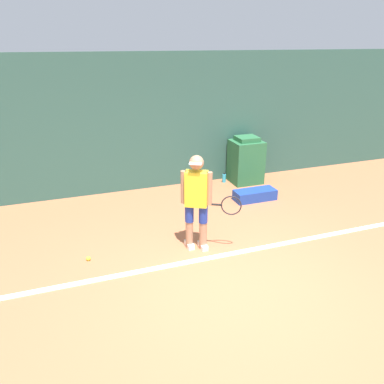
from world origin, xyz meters
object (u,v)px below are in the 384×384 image
(tennis_ball, at_px, (88,259))
(water_bottle, at_px, (224,178))
(tennis_player, at_px, (197,199))
(equipment_bag, at_px, (255,195))
(covered_chair, at_px, (246,161))

(tennis_ball, relative_size, water_bottle, 0.30)
(tennis_player, distance_m, tennis_ball, 1.89)
(water_bottle, bearing_deg, tennis_player, -122.16)
(tennis_player, xyz_separation_m, water_bottle, (1.64, 2.62, -0.75))
(tennis_ball, height_order, equipment_bag, equipment_bag)
(tennis_ball, xyz_separation_m, equipment_bag, (3.52, 1.25, 0.08))
(tennis_player, relative_size, equipment_bag, 1.76)
(tennis_ball, distance_m, covered_chair, 4.48)
(covered_chair, bearing_deg, equipment_bag, -106.03)
(tennis_player, relative_size, water_bottle, 6.94)
(tennis_player, distance_m, water_bottle, 3.18)
(covered_chair, height_order, equipment_bag, covered_chair)
(tennis_ball, bearing_deg, water_bottle, 36.01)
(tennis_player, height_order, water_bottle, tennis_player)
(tennis_ball, height_order, covered_chair, covered_chair)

